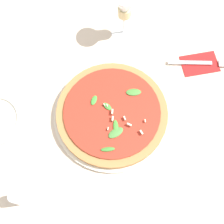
% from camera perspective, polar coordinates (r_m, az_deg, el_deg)
% --- Properties ---
extents(ground_plane, '(6.00, 6.00, 0.00)m').
position_cam_1_polar(ground_plane, '(0.92, -0.32, -1.11)').
color(ground_plane, beige).
extents(pizza_arugula_main, '(0.34, 0.34, 0.05)m').
position_cam_1_polar(pizza_arugula_main, '(0.91, 0.00, -0.31)').
color(pizza_arugula_main, silver).
rests_on(pizza_arugula_main, ground_plane).
extents(wine_glass, '(0.08, 0.08, 0.17)m').
position_cam_1_polar(wine_glass, '(0.97, 2.36, 18.51)').
color(wine_glass, white).
rests_on(wine_glass, ground_plane).
extents(napkin, '(0.13, 0.09, 0.01)m').
position_cam_1_polar(napkin, '(1.04, 15.77, 8.52)').
color(napkin, '#B21E1E').
rests_on(napkin, ground_plane).
extents(fork, '(0.21, 0.10, 0.00)m').
position_cam_1_polar(fork, '(1.03, 16.28, 8.63)').
color(fork, silver).
rests_on(fork, ground_plane).
extents(shaker_pepper, '(0.03, 0.03, 0.07)m').
position_cam_1_polar(shaker_pepper, '(0.87, -16.96, -14.77)').
color(shaker_pepper, silver).
rests_on(shaker_pepper, ground_plane).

